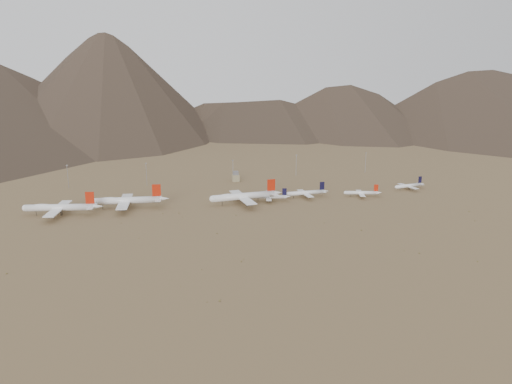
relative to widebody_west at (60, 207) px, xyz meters
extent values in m
plane|color=#93784C|center=(147.73, -19.96, -7.25)|extent=(3000.00, 3000.00, 0.00)
cylinder|color=white|center=(-0.30, 0.05, -0.08)|extent=(59.15, 15.33, 6.09)
sphere|color=white|center=(-29.39, 4.71, -0.08)|extent=(5.97, 5.97, 5.97)
cone|color=white|center=(32.28, -5.17, 0.38)|extent=(11.34, 7.09, 5.48)
cube|color=white|center=(-1.46, 0.23, -0.99)|extent=(17.85, 54.82, 0.76)
cube|color=white|center=(27.63, -4.42, 0.53)|extent=(8.48, 21.11, 0.37)
cube|color=#B8200B|center=(26.47, -4.24, 8.37)|extent=(7.65, 1.75, 10.80)
cylinder|color=black|center=(-20.66, 3.31, -5.18)|extent=(0.39, 0.39, 4.12)
cylinder|color=black|center=(1.11, 1.36, -5.18)|extent=(0.49, 0.49, 4.12)
cylinder|color=black|center=(0.63, -1.64, -5.18)|extent=(0.49, 0.49, 4.12)
ellipsoid|color=white|center=(-15.42, 2.47, 1.60)|extent=(19.34, 7.49, 3.65)
cylinder|color=slate|center=(0.25, 10.90, -2.50)|extent=(6.25, 3.64, 2.74)
cylinder|color=slate|center=(-3.17, -10.43, -2.50)|extent=(6.25, 3.64, 2.74)
cylinder|color=slate|center=(1.78, 20.50, -2.50)|extent=(6.25, 3.64, 2.74)
cylinder|color=slate|center=(-4.71, -20.03, -2.50)|extent=(6.25, 3.64, 2.74)
cylinder|color=white|center=(56.93, 10.66, 0.24)|extent=(61.88, 11.49, 6.36)
sphere|color=white|center=(26.26, 13.23, 0.24)|extent=(6.23, 6.23, 6.23)
cone|color=white|center=(91.28, 7.77, 0.72)|extent=(11.52, 6.63, 5.73)
cube|color=white|center=(55.70, 10.76, -0.71)|extent=(14.54, 57.06, 0.80)
cube|color=white|center=(86.37, 8.18, 0.88)|extent=(7.32, 21.83, 0.38)
cube|color=#B8200B|center=(85.15, 8.29, 9.07)|extent=(8.02, 1.24, 11.29)
cylinder|color=black|center=(35.46, 12.46, -5.09)|extent=(0.41, 0.41, 4.31)
cylinder|color=black|center=(58.29, 12.14, -5.09)|extent=(0.51, 0.51, 4.31)
cylinder|color=black|center=(58.02, 8.97, -5.09)|extent=(0.51, 0.51, 4.31)
ellipsoid|color=white|center=(40.98, 11.99, 1.99)|extent=(20.03, 6.40, 3.82)
cylinder|color=slate|center=(56.65, 22.00, -2.28)|extent=(6.37, 3.37, 2.86)
cylinder|color=slate|center=(54.76, -0.49, -2.28)|extent=(6.37, 3.37, 2.86)
cylinder|color=slate|center=(57.50, 32.13, -2.28)|extent=(6.37, 3.37, 2.86)
cylinder|color=slate|center=(53.91, -10.61, -2.28)|extent=(6.37, 3.37, 2.86)
cylinder|color=white|center=(167.22, 1.80, 0.28)|extent=(62.22, 13.61, 6.40)
sphere|color=white|center=(136.49, -1.83, 0.28)|extent=(6.27, 6.27, 6.27)
cone|color=white|center=(201.65, 5.87, 0.76)|extent=(11.74, 7.02, 5.76)
cube|color=white|center=(165.99, 1.65, -0.67)|extent=(16.49, 57.51, 0.80)
cube|color=white|center=(196.73, 5.28, 0.92)|extent=(8.06, 22.07, 0.38)
cube|color=#B8200B|center=(195.50, 5.14, 9.16)|extent=(8.06, 1.52, 11.35)
cylinder|color=black|center=(145.71, -0.74, -5.08)|extent=(0.41, 0.41, 4.33)
cylinder|color=black|center=(168.26, 3.53, -5.08)|extent=(0.52, 0.52, 4.33)
cylinder|color=black|center=(168.64, 0.36, -5.08)|extent=(0.52, 0.52, 4.33)
ellipsoid|color=white|center=(151.24, -0.09, 2.04)|extent=(20.23, 7.09, 3.84)
cylinder|color=slate|center=(164.66, 12.92, -2.26)|extent=(6.48, 3.58, 2.88)
cylinder|color=slate|center=(167.32, -9.62, -2.26)|extent=(6.48, 3.58, 2.88)
cylinder|color=slate|center=(163.46, 23.07, -2.26)|extent=(6.48, 3.58, 2.88)
cylinder|color=slate|center=(168.52, -19.76, -2.26)|extent=(6.48, 3.58, 2.88)
cylinder|color=white|center=(194.20, 6.76, -3.12)|extent=(32.03, 10.97, 3.49)
sphere|color=white|center=(178.59, 10.55, -3.12)|extent=(3.42, 3.42, 3.42)
cone|color=white|center=(211.67, 2.51, -2.86)|extent=(6.36, 4.41, 3.14)
cube|color=white|center=(193.57, 6.91, -3.64)|extent=(11.49, 27.96, 0.44)
cube|color=white|center=(209.18, 3.12, -2.77)|extent=(5.28, 10.85, 0.21)
cube|color=black|center=(208.55, 3.27, 2.07)|extent=(4.13, 1.29, 6.88)
cylinder|color=black|center=(183.28, 9.41, -6.05)|extent=(0.37, 0.37, 2.39)
cylinder|color=black|center=(195.03, 7.45, -6.05)|extent=(0.46, 0.46, 2.39)
cylinder|color=black|center=(194.62, 5.76, -6.05)|extent=(0.46, 0.46, 2.39)
cylinder|color=slate|center=(195.39, 14.40, -4.50)|extent=(3.49, 2.28, 1.57)
cylinder|color=slate|center=(191.75, -0.58, -4.50)|extent=(3.49, 2.28, 1.57)
cylinder|color=white|center=(233.53, 11.51, -2.35)|extent=(38.19, 5.81, 4.13)
sphere|color=white|center=(214.53, 10.67, -2.35)|extent=(4.05, 4.05, 4.05)
cone|color=white|center=(254.82, 12.45, -2.05)|extent=(7.01, 4.02, 3.72)
cube|color=white|center=(232.77, 11.48, -2.97)|extent=(7.52, 32.84, 0.52)
cube|color=white|center=(251.78, 12.32, -1.94)|extent=(3.97, 12.53, 0.25)
cube|color=black|center=(251.01, 12.29, 3.79)|extent=(4.96, 0.59, 8.15)
cylinder|color=black|center=(220.23, 10.92, -5.83)|extent=(0.43, 0.43, 2.83)
cylinder|color=black|center=(234.25, 12.58, -5.83)|extent=(0.54, 0.54, 2.83)
cylinder|color=black|center=(234.34, 10.51, -5.83)|extent=(0.54, 0.54, 2.83)
cylinder|color=slate|center=(232.37, 20.60, -4.00)|extent=(3.88, 2.02, 1.86)
cylinder|color=slate|center=(233.18, 2.36, -4.00)|extent=(3.88, 2.02, 1.86)
cylinder|color=white|center=(289.66, 1.93, -3.11)|extent=(32.03, 11.32, 3.49)
sphere|color=white|center=(274.08, 5.90, -3.11)|extent=(3.42, 3.42, 3.42)
cone|color=white|center=(307.11, -2.51, -2.85)|extent=(6.39, 4.47, 3.14)
cube|color=white|center=(289.04, 2.09, -3.63)|extent=(11.79, 27.98, 0.44)
cube|color=white|center=(304.62, -1.88, -2.76)|extent=(5.39, 10.87, 0.21)
cube|color=#B8200B|center=(304.00, -1.72, 2.08)|extent=(4.13, 1.34, 6.89)
cylinder|color=black|center=(278.75, 4.71, -6.05)|extent=(0.37, 0.37, 2.39)
cylinder|color=black|center=(290.50, 2.62, -6.05)|extent=(0.46, 0.46, 2.39)
cylinder|color=black|center=(290.07, 0.93, -6.05)|extent=(0.46, 0.46, 2.39)
cylinder|color=slate|center=(290.94, 9.57, -4.50)|extent=(3.50, 2.32, 1.57)
cylinder|color=slate|center=(287.13, -5.39, -4.50)|extent=(3.50, 2.32, 1.57)
cylinder|color=white|center=(352.74, 19.27, -3.00)|extent=(33.06, 9.89, 3.58)
sphere|color=white|center=(336.55, 16.08, -3.00)|extent=(3.51, 3.51, 3.51)
cone|color=white|center=(370.87, 22.84, -2.74)|extent=(6.45, 4.31, 3.22)
cube|color=white|center=(352.09, 19.14, -3.54)|extent=(10.65, 28.77, 0.45)
cube|color=white|center=(368.28, 22.33, -2.65)|extent=(4.99, 11.12, 0.21)
cube|color=black|center=(367.63, 22.20, 2.32)|extent=(4.27, 1.15, 7.07)
cylinder|color=black|center=(341.41, 17.04, -6.02)|extent=(0.38, 0.38, 2.45)
cylinder|color=black|center=(353.21, 20.27, -6.02)|extent=(0.47, 0.47, 2.45)
cylinder|color=black|center=(353.56, 18.52, -6.02)|extent=(0.47, 0.47, 2.45)
cylinder|color=slate|center=(350.56, 26.91, -4.43)|extent=(3.55, 2.22, 1.61)
cylinder|color=slate|center=(353.62, 11.37, -4.43)|extent=(3.55, 2.22, 1.61)
cube|color=gray|center=(177.73, 100.04, -3.25)|extent=(8.00, 8.00, 8.00)
cube|color=slate|center=(177.73, 100.04, 2.75)|extent=(6.00, 6.00, 4.00)
cylinder|color=gray|center=(-6.53, 107.92, 5.25)|extent=(0.50, 0.50, 25.00)
cube|color=gray|center=(-6.53, 107.92, 18.05)|extent=(2.00, 0.60, 0.80)
cylinder|color=gray|center=(77.10, 101.17, 5.25)|extent=(0.50, 0.50, 25.00)
cube|color=gray|center=(77.10, 101.17, 18.05)|extent=(2.00, 0.60, 0.80)
cylinder|color=gray|center=(174.37, 98.68, 5.25)|extent=(0.50, 0.50, 25.00)
cube|color=gray|center=(174.37, 98.68, 18.05)|extent=(2.00, 0.60, 0.80)
cylinder|color=gray|center=(255.87, 116.20, 5.25)|extent=(0.50, 0.50, 25.00)
cube|color=gray|center=(255.87, 116.20, 18.05)|extent=(2.00, 0.60, 0.80)
cylinder|color=gray|center=(345.32, 112.63, 5.25)|extent=(0.50, 0.50, 25.00)
cube|color=gray|center=(345.32, 112.63, 18.05)|extent=(2.00, 0.60, 0.80)
ellipsoid|color=olive|center=(89.24, -16.65, -6.92)|extent=(0.94, 0.94, 0.66)
ellipsoid|color=olive|center=(53.58, -36.90, -7.02)|extent=(0.84, 0.84, 0.45)
ellipsoid|color=olive|center=(176.85, -82.56, -7.01)|extent=(0.68, 0.68, 0.47)
ellipsoid|color=olive|center=(16.08, -83.28, -7.07)|extent=(0.53, 0.53, 0.36)
ellipsoid|color=olive|center=(221.03, -74.84, -6.94)|extent=(1.02, 1.02, 0.61)
ellipsoid|color=olive|center=(135.80, -144.52, -6.86)|extent=(0.98, 0.98, 0.76)
ellipsoid|color=olive|center=(108.06, -152.44, -6.99)|extent=(0.63, 0.63, 0.51)
ellipsoid|color=olive|center=(80.98, -35.57, -7.10)|extent=(0.55, 0.55, 0.30)
ellipsoid|color=olive|center=(92.51, -175.05, -7.08)|extent=(0.62, 0.62, 0.33)
ellipsoid|color=olive|center=(-13.96, -131.50, -6.80)|extent=(1.04, 1.04, 0.90)
ellipsoid|color=olive|center=(105.51, -30.65, -7.05)|extent=(0.70, 0.70, 0.39)
ellipsoid|color=olive|center=(103.47, -17.48, -6.96)|extent=(1.10, 1.10, 0.57)
ellipsoid|color=olive|center=(291.76, -180.19, -6.89)|extent=(1.09, 1.09, 0.70)
ellipsoid|color=olive|center=(112.38, -199.67, -6.76)|extent=(1.09, 1.09, 0.96)
ellipsoid|color=olive|center=(253.51, -150.72, -6.98)|extent=(0.65, 0.65, 0.54)
ellipsoid|color=olive|center=(152.38, -36.52, -6.89)|extent=(0.81, 0.81, 0.72)
ellipsoid|color=olive|center=(128.48, -82.25, -6.91)|extent=(0.92, 0.92, 0.67)
ellipsoid|color=olive|center=(68.18, -80.75, -7.00)|extent=(0.70, 0.70, 0.49)
ellipsoid|color=olive|center=(261.41, -157.59, -6.83)|extent=(0.97, 0.97, 0.84)
ellipsoid|color=olive|center=(138.01, -140.70, -6.99)|extent=(0.78, 0.78, 0.51)
ellipsoid|color=olive|center=(348.96, -98.46, -6.94)|extent=(0.74, 0.74, 0.61)
ellipsoid|color=olive|center=(105.32, -199.53, -6.97)|extent=(0.62, 0.62, 0.55)
ellipsoid|color=olive|center=(362.13, -71.99, -6.89)|extent=(1.09, 1.09, 0.70)
ellipsoid|color=olive|center=(243.28, -100.60, -6.80)|extent=(1.09, 1.09, 0.89)
camera|label=1|loc=(75.01, -454.72, 119.76)|focal=35.00mm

